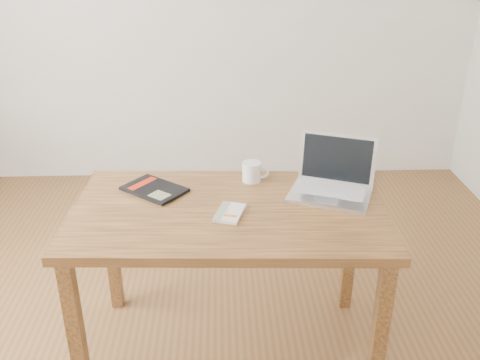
{
  "coord_description": "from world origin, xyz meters",
  "views": [
    {
      "loc": [
        0.11,
        -1.94,
        1.8
      ],
      "look_at": [
        0.19,
        0.07,
        0.85
      ],
      "focal_mm": 40.0,
      "sensor_mm": 36.0,
      "label": 1
    }
  ],
  "objects_px": {
    "desk": "(229,227)",
    "white_guidebook": "(230,213)",
    "coffee_mug": "(252,171)",
    "black_guidebook": "(154,189)",
    "laptop": "(332,182)"
  },
  "relations": [
    {
      "from": "white_guidebook",
      "to": "coffee_mug",
      "type": "relative_size",
      "value": 1.52
    },
    {
      "from": "white_guidebook",
      "to": "laptop",
      "type": "relative_size",
      "value": 0.45
    },
    {
      "from": "desk",
      "to": "white_guidebook",
      "type": "distance_m",
      "value": 0.11
    },
    {
      "from": "white_guidebook",
      "to": "black_guidebook",
      "type": "relative_size",
      "value": 0.58
    },
    {
      "from": "desk",
      "to": "white_guidebook",
      "type": "bearing_deg",
      "value": -83.98
    },
    {
      "from": "desk",
      "to": "coffee_mug",
      "type": "xyz_separation_m",
      "value": [
        0.11,
        0.26,
        0.14
      ]
    },
    {
      "from": "black_guidebook",
      "to": "desk",
      "type": "bearing_deg",
      "value": -80.05
    },
    {
      "from": "desk",
      "to": "laptop",
      "type": "xyz_separation_m",
      "value": [
        0.46,
        0.13,
        0.14
      ]
    },
    {
      "from": "white_guidebook",
      "to": "desk",
      "type": "bearing_deg",
      "value": 109.9
    },
    {
      "from": "black_guidebook",
      "to": "laptop",
      "type": "xyz_separation_m",
      "value": [
        0.78,
        -0.05,
        0.04
      ]
    },
    {
      "from": "desk",
      "to": "black_guidebook",
      "type": "distance_m",
      "value": 0.38
    },
    {
      "from": "desk",
      "to": "black_guidebook",
      "type": "height_order",
      "value": "black_guidebook"
    },
    {
      "from": "laptop",
      "to": "coffee_mug",
      "type": "distance_m",
      "value": 0.37
    },
    {
      "from": "white_guidebook",
      "to": "black_guidebook",
      "type": "distance_m",
      "value": 0.4
    },
    {
      "from": "black_guidebook",
      "to": "coffee_mug",
      "type": "relative_size",
      "value": 2.6
    }
  ]
}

